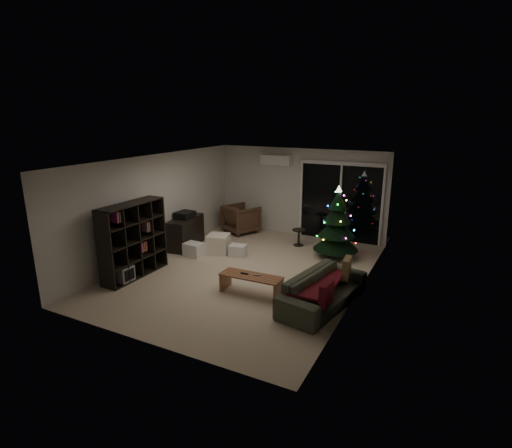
# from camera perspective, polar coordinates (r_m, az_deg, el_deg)

# --- Properties ---
(room) EXTENTS (6.50, 7.51, 2.60)m
(room) POSITION_cam_1_polar(r_m,az_deg,el_deg) (9.85, 5.00, 1.22)
(room) COLOR beige
(room) RESTS_ON ground
(bookshelf) EXTENTS (0.69, 1.68, 1.63)m
(bookshelf) POSITION_cam_1_polar(r_m,az_deg,el_deg) (9.11, -18.03, -2.02)
(bookshelf) COLOR black
(bookshelf) RESTS_ON floor
(media_cabinet) EXTENTS (0.67, 1.33, 0.79)m
(media_cabinet) POSITION_cam_1_polar(r_m,az_deg,el_deg) (10.73, -10.00, -1.18)
(media_cabinet) COLOR black
(media_cabinet) RESTS_ON floor
(stereo) EXTENTS (0.40, 0.47, 0.17)m
(stereo) POSITION_cam_1_polar(r_m,az_deg,el_deg) (10.61, -10.12, 1.30)
(stereo) COLOR black
(stereo) RESTS_ON media_cabinet
(armchair) EXTENTS (1.19, 1.20, 0.83)m
(armchair) POSITION_cam_1_polar(r_m,az_deg,el_deg) (11.86, -2.14, 0.75)
(armchair) COLOR brown
(armchair) RESTS_ON floor
(ottoman) EXTENTS (0.65, 0.65, 0.47)m
(ottoman) POSITION_cam_1_polar(r_m,az_deg,el_deg) (10.22, -5.41, -2.81)
(ottoman) COLOR white
(ottoman) RESTS_ON floor
(cardboard_box_a) EXTENTS (0.48, 0.38, 0.33)m
(cardboard_box_a) POSITION_cam_1_polar(r_m,az_deg,el_deg) (10.09, -8.88, -3.61)
(cardboard_box_a) COLOR silver
(cardboard_box_a) RESTS_ON floor
(cardboard_box_b) EXTENTS (0.46, 0.38, 0.29)m
(cardboard_box_b) POSITION_cam_1_polar(r_m,az_deg,el_deg) (9.97, -2.61, -3.80)
(cardboard_box_b) COLOR silver
(cardboard_box_b) RESTS_ON floor
(side_table) EXTENTS (0.41, 0.41, 0.45)m
(side_table) POSITION_cam_1_polar(r_m,az_deg,el_deg) (10.77, 6.12, -1.92)
(side_table) COLOR black
(side_table) RESTS_ON floor
(floor_lamp) EXTENTS (0.28, 0.28, 1.76)m
(floor_lamp) POSITION_cam_1_polar(r_m,az_deg,el_deg) (12.28, 0.57, 3.51)
(floor_lamp) COLOR black
(floor_lamp) RESTS_ON floor
(sofa) EXTENTS (1.19, 2.21, 0.61)m
(sofa) POSITION_cam_1_polar(r_m,az_deg,el_deg) (7.55, 9.60, -9.28)
(sofa) COLOR #4E5743
(sofa) RESTS_ON floor
(sofa_throw) EXTENTS (0.65, 1.51, 0.05)m
(sofa_throw) POSITION_cam_1_polar(r_m,az_deg,el_deg) (7.52, 8.92, -8.20)
(sofa_throw) COLOR #460D0E
(sofa_throw) RESTS_ON sofa
(cushion_a) EXTENTS (0.16, 0.41, 0.40)m
(cushion_a) POSITION_cam_1_polar(r_m,az_deg,el_deg) (7.97, 12.84, -6.14)
(cushion_a) COLOR olive
(cushion_a) RESTS_ON sofa
(cushion_b) EXTENTS (0.15, 0.41, 0.40)m
(cushion_b) POSITION_cam_1_polar(r_m,az_deg,el_deg) (6.81, 10.03, -9.84)
(cushion_b) COLOR #460D0E
(cushion_b) RESTS_ON sofa
(coffee_table) EXTENTS (1.25, 0.47, 0.39)m
(coffee_table) POSITION_cam_1_polar(r_m,az_deg,el_deg) (7.93, -0.70, -8.65)
(coffee_table) COLOR #996441
(coffee_table) RESTS_ON floor
(remote_a) EXTENTS (0.15, 0.05, 0.02)m
(remote_a) POSITION_cam_1_polar(r_m,az_deg,el_deg) (7.91, -1.67, -7.08)
(remote_a) COLOR black
(remote_a) RESTS_ON coffee_table
(remote_b) EXTENTS (0.15, 0.09, 0.02)m
(remote_b) POSITION_cam_1_polar(r_m,az_deg,el_deg) (7.85, 0.12, -7.28)
(remote_b) COLOR slate
(remote_b) RESTS_ON coffee_table
(christmas_tree) EXTENTS (1.15, 1.15, 1.79)m
(christmas_tree) POSITION_cam_1_polar(r_m,az_deg,el_deg) (9.87, 11.49, 0.28)
(christmas_tree) COLOR black
(christmas_tree) RESTS_ON floor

